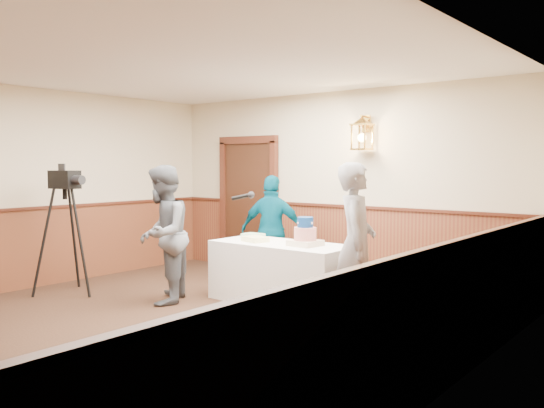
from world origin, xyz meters
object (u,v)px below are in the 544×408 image
at_px(tiered_cake, 305,235).
at_px(baker, 356,244).
at_px(interviewer, 163,234).
at_px(tv_camera_rig, 66,239).
at_px(sheet_cake_green, 253,236).
at_px(sheet_cake_yellow, 255,239).
at_px(assistant_p, 273,231).
at_px(display_table, 282,273).

xyz_separation_m(tiered_cake, baker, (0.85, -0.25, -0.01)).
bearing_deg(interviewer, baker, 71.35).
bearing_deg(tv_camera_rig, sheet_cake_green, 31.58).
bearing_deg(sheet_cake_yellow, interviewer, -133.17).
relative_size(interviewer, baker, 0.98).
relative_size(sheet_cake_yellow, sheet_cake_green, 1.17).
relative_size(assistant_p, tv_camera_rig, 0.96).
bearing_deg(assistant_p, display_table, 114.41).
xyz_separation_m(tiered_cake, sheet_cake_yellow, (-0.71, -0.09, -0.11)).
distance_m(assistant_p, tv_camera_rig, 2.80).
height_order(baker, tv_camera_rig, baker).
bearing_deg(baker, interviewer, 79.41).
bearing_deg(interviewer, tv_camera_rig, -106.18).
bearing_deg(baker, sheet_cake_green, 50.49).
bearing_deg(interviewer, assistant_p, 129.94).
height_order(interviewer, baker, baker).
bearing_deg(assistant_p, tiered_cake, 125.57).
bearing_deg(tiered_cake, assistant_p, 146.66).
distance_m(display_table, baker, 1.34).
distance_m(sheet_cake_yellow, assistant_p, 0.86).
distance_m(sheet_cake_green, assistant_p, 0.55).
xyz_separation_m(interviewer, assistant_p, (0.45, 1.63, -0.07)).
xyz_separation_m(sheet_cake_yellow, baker, (1.57, -0.16, 0.10)).
height_order(tiered_cake, interviewer, interviewer).
xyz_separation_m(tiered_cake, sheet_cake_green, (-0.97, 0.16, -0.11)).
bearing_deg(interviewer, display_table, 94.79).
bearing_deg(interviewer, sheet_cake_green, 118.90).
height_order(display_table, sheet_cake_green, sheet_cake_green).
bearing_deg(assistant_p, sheet_cake_green, 79.01).
bearing_deg(interviewer, tiered_cake, 86.98).
xyz_separation_m(sheet_cake_yellow, sheet_cake_green, (-0.25, 0.25, -0.00)).
height_order(sheet_cake_yellow, tv_camera_rig, tv_camera_rig).
relative_size(sheet_cake_yellow, baker, 0.17).
height_order(display_table, tv_camera_rig, tv_camera_rig).
distance_m(display_table, sheet_cake_yellow, 0.55).
relative_size(tiered_cake, assistant_p, 0.23).
distance_m(display_table, assistant_p, 1.06).
distance_m(tiered_cake, interviewer, 1.77).
distance_m(tiered_cake, baker, 0.89).
height_order(sheet_cake_green, interviewer, interviewer).
relative_size(sheet_cake_yellow, assistant_p, 0.19).
distance_m(baker, assistant_p, 2.14).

